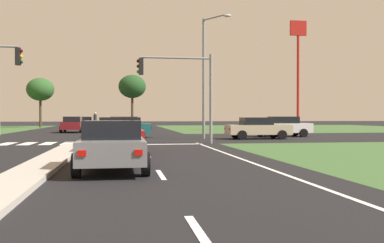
% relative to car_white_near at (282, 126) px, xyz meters
% --- Properties ---
extents(ground_plane, '(200.00, 200.00, 0.00)m').
position_rel_car_white_near_xyz_m(ground_plane, '(-14.70, -0.62, -0.80)').
color(ground_plane, black).
extents(grass_verge_far_right, '(35.00, 35.00, 0.01)m').
position_rel_car_white_near_xyz_m(grass_verge_far_right, '(10.80, 23.88, -0.80)').
color(grass_verge_far_right, '#385B2D').
rests_on(grass_verge_far_right, ground).
extents(median_island_near, '(1.20, 22.00, 0.14)m').
position_rel_car_white_near_xyz_m(median_island_near, '(-14.70, -19.62, -0.73)').
color(median_island_near, '#ADA89E').
rests_on(median_island_near, ground).
extents(median_island_far, '(1.20, 36.00, 0.14)m').
position_rel_car_white_near_xyz_m(median_island_far, '(-14.70, 24.38, -0.73)').
color(median_island_far, '#ADA89E').
rests_on(median_island_far, ground).
extents(lane_dash_near, '(0.14, 2.00, 0.01)m').
position_rel_car_white_near_xyz_m(lane_dash_near, '(-11.20, -26.37, -0.79)').
color(lane_dash_near, silver).
rests_on(lane_dash_near, ground).
extents(lane_dash_second, '(0.14, 2.00, 0.01)m').
position_rel_car_white_near_xyz_m(lane_dash_second, '(-11.20, -20.37, -0.79)').
color(lane_dash_second, silver).
rests_on(lane_dash_second, ground).
extents(lane_dash_third, '(0.14, 2.00, 0.01)m').
position_rel_car_white_near_xyz_m(lane_dash_third, '(-11.20, -14.37, -0.79)').
color(lane_dash_third, silver).
rests_on(lane_dash_third, ground).
extents(lane_dash_fourth, '(0.14, 2.00, 0.01)m').
position_rel_car_white_near_xyz_m(lane_dash_fourth, '(-11.20, -8.37, -0.79)').
color(lane_dash_fourth, silver).
rests_on(lane_dash_fourth, ground).
extents(edge_line_right, '(0.14, 24.00, 0.01)m').
position_rel_car_white_near_xyz_m(edge_line_right, '(-7.85, -18.62, -0.79)').
color(edge_line_right, silver).
rests_on(edge_line_right, ground).
extents(stop_bar_near, '(6.40, 0.50, 0.01)m').
position_rel_car_white_near_xyz_m(stop_bar_near, '(-10.90, -7.62, -0.79)').
color(stop_bar_near, silver).
rests_on(stop_bar_near, ground).
extents(crosswalk_bar_third, '(0.70, 2.80, 0.01)m').
position_rel_car_white_near_xyz_m(crosswalk_bar_third, '(-18.80, -5.82, -0.79)').
color(crosswalk_bar_third, silver).
rests_on(crosswalk_bar_third, ground).
extents(crosswalk_bar_fourth, '(0.70, 2.80, 0.01)m').
position_rel_car_white_near_xyz_m(crosswalk_bar_fourth, '(-17.65, -5.82, -0.79)').
color(crosswalk_bar_fourth, silver).
rests_on(crosswalk_bar_fourth, ground).
extents(crosswalk_bar_fifth, '(0.70, 2.80, 0.01)m').
position_rel_car_white_near_xyz_m(crosswalk_bar_fifth, '(-16.50, -5.82, -0.79)').
color(crosswalk_bar_fifth, silver).
rests_on(crosswalk_bar_fifth, ground).
extents(crosswalk_bar_sixth, '(0.70, 2.80, 0.01)m').
position_rel_car_white_near_xyz_m(crosswalk_bar_sixth, '(-15.35, -5.82, -0.79)').
color(crosswalk_bar_sixth, silver).
rests_on(crosswalk_bar_sixth, ground).
extents(crosswalk_bar_seventh, '(0.70, 2.80, 0.01)m').
position_rel_car_white_near_xyz_m(crosswalk_bar_seventh, '(-14.20, -5.82, -0.79)').
color(crosswalk_bar_seventh, silver).
rests_on(crosswalk_bar_seventh, ground).
extents(crosswalk_bar_eighth, '(0.70, 2.80, 0.01)m').
position_rel_car_white_near_xyz_m(crosswalk_bar_eighth, '(-13.05, -5.82, -0.79)').
color(crosswalk_bar_eighth, silver).
rests_on(crosswalk_bar_eighth, ground).
extents(car_white_near, '(4.51, 1.97, 1.57)m').
position_rel_car_white_near_xyz_m(car_white_near, '(0.00, 0.00, 0.00)').
color(car_white_near, silver).
rests_on(car_white_near, ground).
extents(car_maroon_second, '(2.05, 4.62, 1.55)m').
position_rel_car_white_near_xyz_m(car_maroon_second, '(-17.02, 11.84, -0.00)').
color(car_maroon_second, maroon).
rests_on(car_maroon_second, ground).
extents(car_grey_third, '(2.02, 4.29, 1.47)m').
position_rel_car_white_near_xyz_m(car_grey_third, '(-12.53, -19.25, -0.04)').
color(car_grey_third, slate).
rests_on(car_grey_third, ground).
extents(car_teal_fourth, '(4.32, 1.99, 1.56)m').
position_rel_car_white_near_xyz_m(car_teal_fourth, '(-12.22, 0.68, -0.00)').
color(car_teal_fourth, '#19565B').
rests_on(car_teal_fourth, ground).
extents(car_red_fifth, '(2.10, 4.60, 1.55)m').
position_rel_car_white_near_xyz_m(car_red_fifth, '(-12.32, -13.21, -0.00)').
color(car_red_fifth, '#A31919').
rests_on(car_red_fifth, ground).
extents(car_navy_sixth, '(1.95, 4.41, 1.51)m').
position_rel_car_white_near_xyz_m(car_navy_sixth, '(-17.15, 29.85, -0.03)').
color(car_navy_sixth, '#161E47').
rests_on(car_navy_sixth, ground).
extents(car_beige_eighth, '(4.46, 2.01, 1.51)m').
position_rel_car_white_near_xyz_m(car_beige_eighth, '(-2.85, -2.84, -0.03)').
color(car_beige_eighth, '#BCAD8E').
rests_on(car_beige_eighth, ground).
extents(traffic_signal_near_right, '(4.41, 0.32, 5.21)m').
position_rel_car_white_near_xyz_m(traffic_signal_near_right, '(-8.74, -7.22, 2.79)').
color(traffic_signal_near_right, gray).
rests_on(traffic_signal_near_right, ground).
extents(street_lamp_second, '(1.59, 2.27, 8.49)m').
position_rel_car_white_near_xyz_m(street_lamp_second, '(-6.38, -2.08, 4.02)').
color(street_lamp_second, gray).
rests_on(street_lamp_second, ground).
extents(pedestrian_at_median, '(0.34, 0.34, 1.86)m').
position_rel_car_white_near_xyz_m(pedestrian_at_median, '(-14.93, 12.99, 0.48)').
color(pedestrian_at_median, '#335184').
rests_on(pedestrian_at_median, median_island_far).
extents(fastfood_pole_sign, '(1.80, 0.40, 11.92)m').
position_rel_car_white_near_xyz_m(fastfood_pole_sign, '(6.62, 12.67, 7.87)').
color(fastfood_pole_sign, red).
rests_on(fastfood_pole_sign, ground).
extents(treeline_third, '(3.82, 3.82, 7.01)m').
position_rel_car_white_near_xyz_m(treeline_third, '(-23.65, 32.17, 4.55)').
color(treeline_third, '#423323').
rests_on(treeline_third, ground).
extents(treeline_fourth, '(3.74, 3.74, 7.24)m').
position_rel_car_white_near_xyz_m(treeline_fourth, '(-10.84, 27.94, 4.81)').
color(treeline_fourth, '#423323').
rests_on(treeline_fourth, ground).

